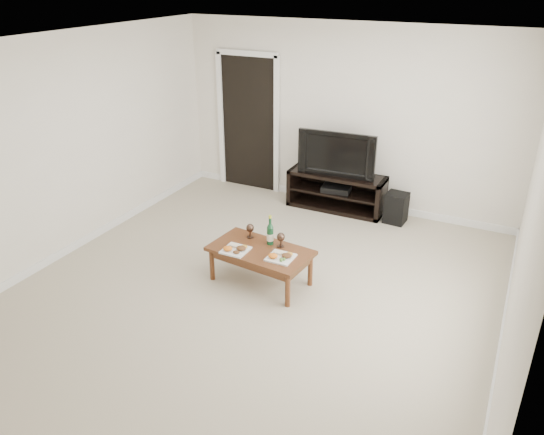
{
  "coord_description": "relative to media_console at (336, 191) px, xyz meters",
  "views": [
    {
      "loc": [
        2.35,
        -4.32,
        3.21
      ],
      "look_at": [
        -0.02,
        0.47,
        0.7
      ],
      "focal_mm": 35.0,
      "sensor_mm": 36.0,
      "label": 1
    }
  ],
  "objects": [
    {
      "name": "ceiling",
      "position": [
        -0.02,
        -2.5,
        2.35
      ],
      "size": [
        5.0,
        5.5,
        0.04
      ],
      "primitive_type": "cube",
      "color": "white",
      "rests_on": "back_wall"
    },
    {
      "name": "plate_right",
      "position": [
        0.23,
        -2.37,
        0.18
      ],
      "size": [
        0.27,
        0.27,
        0.07
      ],
      "primitive_type": "cube",
      "color": "white",
      "rests_on": "coffee_table"
    },
    {
      "name": "media_console",
      "position": [
        0.0,
        0.0,
        0.0
      ],
      "size": [
        1.4,
        0.45,
        0.55
      ],
      "primitive_type": "cube",
      "color": "black",
      "rests_on": "ground"
    },
    {
      "name": "doorway",
      "position": [
        -1.57,
        0.24,
        0.75
      ],
      "size": [
        0.9,
        0.02,
        2.05
      ],
      "primitive_type": "cube",
      "color": "black",
      "rests_on": "ground"
    },
    {
      "name": "plate_left",
      "position": [
        -0.28,
        -2.44,
        0.18
      ],
      "size": [
        0.27,
        0.27,
        0.07
      ],
      "primitive_type": "cube",
      "color": "white",
      "rests_on": "coffee_table"
    },
    {
      "name": "floor",
      "position": [
        -0.02,
        -2.5,
        -0.28
      ],
      "size": [
        5.5,
        5.5,
        0.0
      ],
      "primitive_type": "plane",
      "color": "#B9AD94",
      "rests_on": "ground"
    },
    {
      "name": "goblet_left",
      "position": [
        -0.29,
        -2.09,
        0.23
      ],
      "size": [
        0.09,
        0.09,
        0.17
      ],
      "primitive_type": null,
      "color": "#3E2B21",
      "rests_on": "coffee_table"
    },
    {
      "name": "av_receiver",
      "position": [
        0.0,
        -0.01,
        0.05
      ],
      "size": [
        0.43,
        0.35,
        0.08
      ],
      "primitive_type": "cube",
      "rotation": [
        0.0,
        0.0,
        0.13
      ],
      "color": "black",
      "rests_on": "media_console"
    },
    {
      "name": "goblet_right",
      "position": [
        0.12,
        -2.13,
        0.23
      ],
      "size": [
        0.09,
        0.09,
        0.17
      ],
      "primitive_type": null,
      "color": "#3E2B21",
      "rests_on": "coffee_table"
    },
    {
      "name": "wine_bottle",
      "position": [
        -0.01,
        -2.13,
        0.32
      ],
      "size": [
        0.07,
        0.07,
        0.35
      ],
      "primitive_type": "cylinder",
      "color": "#0F3A1E",
      "rests_on": "coffee_table"
    },
    {
      "name": "coffee_table",
      "position": [
        -0.05,
        -2.29,
        -0.07
      ],
      "size": [
        1.17,
        0.72,
        0.42
      ],
      "primitive_type": "cube",
      "rotation": [
        0.0,
        0.0,
        -0.11
      ],
      "color": "brown",
      "rests_on": "ground"
    },
    {
      "name": "back_wall",
      "position": [
        -0.02,
        0.27,
        1.02
      ],
      "size": [
        5.0,
        0.04,
        2.6
      ],
      "primitive_type": "cube",
      "color": "white",
      "rests_on": "ground"
    },
    {
      "name": "subwoofer",
      "position": [
        0.9,
        -0.05,
        -0.06
      ],
      "size": [
        0.3,
        0.3,
        0.42
      ],
      "primitive_type": "cube",
      "rotation": [
        0.0,
        0.0,
        -0.07
      ],
      "color": "black",
      "rests_on": "ground"
    },
    {
      "name": "television",
      "position": [
        0.0,
        0.0,
        0.59
      ],
      "size": [
        1.12,
        0.21,
        0.64
      ],
      "primitive_type": "imported",
      "rotation": [
        0.0,
        0.0,
        0.06
      ],
      "color": "black",
      "rests_on": "media_console"
    }
  ]
}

